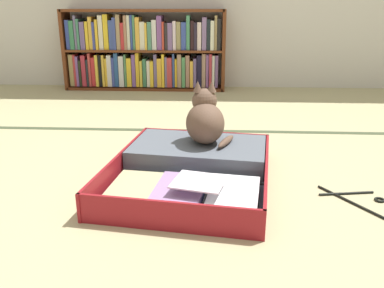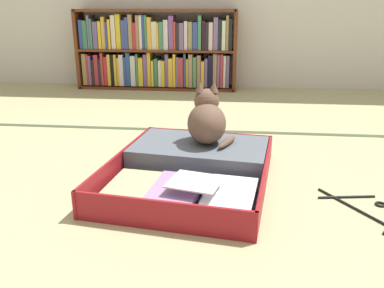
% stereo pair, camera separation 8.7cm
% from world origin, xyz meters
% --- Properties ---
extents(ground_plane, '(10.00, 10.00, 0.00)m').
position_xyz_m(ground_plane, '(0.00, 0.00, 0.00)').
color(ground_plane, tan).
extents(tatami_border, '(4.80, 0.05, 0.00)m').
position_xyz_m(tatami_border, '(0.00, 0.94, 0.00)').
color(tatami_border, '#3F4A31').
rests_on(tatami_border, ground_plane).
extents(bookshelf, '(1.46, 0.24, 0.71)m').
position_xyz_m(bookshelf, '(-0.44, 2.26, 0.34)').
color(bookshelf, '#612F17').
rests_on(bookshelf, ground_plane).
extents(open_suitcase, '(0.76, 0.91, 0.11)m').
position_xyz_m(open_suitcase, '(0.11, 0.24, 0.05)').
color(open_suitcase, maroon).
rests_on(open_suitcase, ground_plane).
extents(black_cat, '(0.25, 0.26, 0.29)m').
position_xyz_m(black_cat, '(0.16, 0.40, 0.22)').
color(black_cat, brown).
rests_on(black_cat, open_suitcase).
extents(clothes_hanger, '(0.30, 0.36, 0.01)m').
position_xyz_m(clothes_hanger, '(0.80, -0.01, 0.01)').
color(clothes_hanger, black).
rests_on(clothes_hanger, ground_plane).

